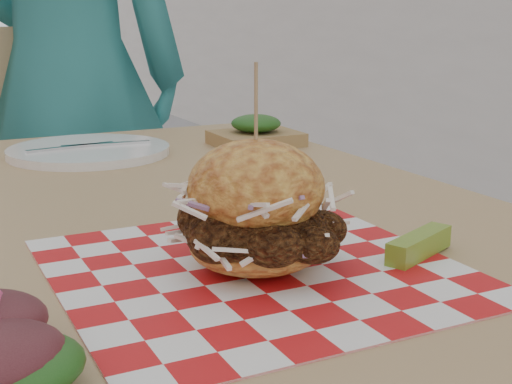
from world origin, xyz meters
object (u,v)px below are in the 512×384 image
diner (67,75)px  sandwich (256,214)px  patio_chair (35,191)px  patio_table (167,270)px

diner → sandwich: diner is taller
patio_chair → sandwich: bearing=-89.6°
diner → patio_chair: diner is taller
patio_table → patio_chair: bearing=90.0°
patio_table → sandwich: bearing=-88.8°
patio_chair → sandwich: (0.00, -1.23, 0.25)m
patio_chair → sandwich: 1.26m
patio_table → sandwich: size_ratio=6.34×
patio_chair → sandwich: patio_chair is taller
diner → patio_table: bearing=108.1°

